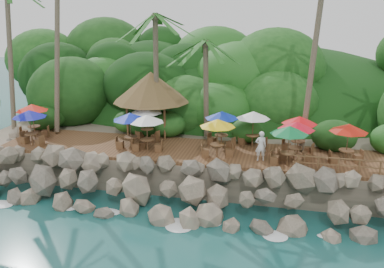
# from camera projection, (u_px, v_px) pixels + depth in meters

# --- Properties ---
(ground) EXTENTS (140.00, 140.00, 0.00)m
(ground) POSITION_uv_depth(u_px,v_px,m) (168.00, 224.00, 22.97)
(ground) COLOR #19514F
(ground) RESTS_ON ground
(land_base) EXTENTS (32.00, 25.20, 2.10)m
(land_base) POSITION_uv_depth(u_px,v_px,m) (217.00, 128.00, 37.62)
(land_base) COLOR gray
(land_base) RESTS_ON ground
(jungle_hill) EXTENTS (44.80, 28.00, 15.40)m
(jungle_hill) POSITION_uv_depth(u_px,v_px,m) (228.00, 119.00, 44.92)
(jungle_hill) COLOR #143811
(jungle_hill) RESTS_ON ground
(seawall) EXTENTS (29.00, 4.00, 2.30)m
(seawall) POSITION_uv_depth(u_px,v_px,m) (177.00, 190.00, 24.51)
(seawall) COLOR gray
(seawall) RESTS_ON ground
(terrace) EXTENTS (26.00, 5.00, 0.20)m
(terrace) POSITION_uv_depth(u_px,v_px,m) (192.00, 151.00, 27.95)
(terrace) COLOR brown
(terrace) RESTS_ON land_base
(jungle_foliage) EXTENTS (44.00, 16.00, 12.00)m
(jungle_foliage) POSITION_uv_depth(u_px,v_px,m) (215.00, 142.00, 36.98)
(jungle_foliage) COLOR #143811
(jungle_foliage) RESTS_ON ground
(foam_line) EXTENTS (25.20, 0.80, 0.06)m
(foam_line) POSITION_uv_depth(u_px,v_px,m) (169.00, 221.00, 23.25)
(foam_line) COLOR white
(foam_line) RESTS_ON ground
(palapa) EXTENTS (5.64, 5.64, 4.60)m
(palapa) POSITION_uv_depth(u_px,v_px,m) (151.00, 87.00, 30.79)
(palapa) COLOR brown
(palapa) RESTS_ON ground
(dining_clusters) EXTENTS (23.68, 5.43, 2.45)m
(dining_clusters) POSITION_uv_depth(u_px,v_px,m) (196.00, 121.00, 27.22)
(dining_clusters) COLOR brown
(dining_clusters) RESTS_ON terrace
(railing) EXTENTS (8.30, 0.10, 1.00)m
(railing) POSITION_uv_depth(u_px,v_px,m) (370.00, 167.00, 23.29)
(railing) COLOR brown
(railing) RESTS_ON terrace
(waiter) EXTENTS (0.77, 0.59, 1.88)m
(waiter) POSITION_uv_depth(u_px,v_px,m) (261.00, 146.00, 25.70)
(waiter) COLOR white
(waiter) RESTS_ON terrace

